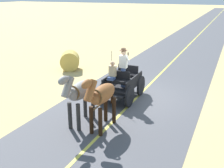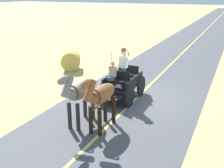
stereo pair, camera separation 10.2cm
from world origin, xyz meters
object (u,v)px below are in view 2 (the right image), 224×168
horse_near_side (101,96)px  horse_off_side (79,92)px  horse_drawn_carriage (122,83)px  hay_bale (71,61)px

horse_near_side → horse_off_side: same height
horse_drawn_carriage → hay_bale: bearing=-32.6°
horse_drawn_carriage → hay_bale: (5.00, -3.20, -0.22)m
horse_near_side → horse_off_side: 0.90m
horse_drawn_carriage → horse_off_side: 3.11m
horse_drawn_carriage → horse_near_side: size_ratio=2.04×
horse_off_side → hay_bale: 7.76m
horse_drawn_carriage → horse_off_side: size_ratio=2.04×
horse_near_side → hay_bale: (5.47, -6.23, -0.72)m
horse_off_side → hay_bale: horse_off_side is taller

